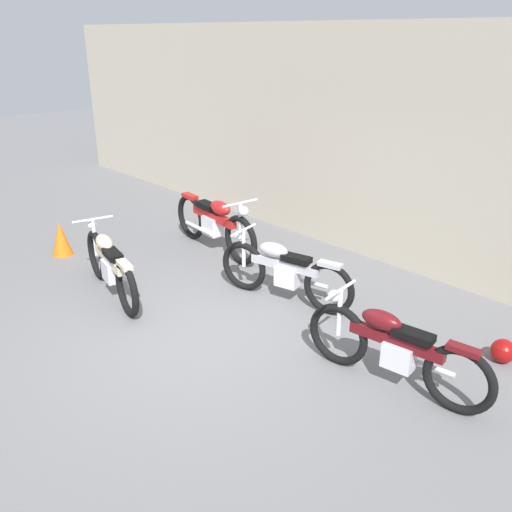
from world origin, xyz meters
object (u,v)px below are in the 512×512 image
object	(u,v)px
traffic_cone	(61,238)
motorcycle_red	(215,223)
helmet	(503,351)
motorcycle_silver	(283,271)
motorcycle_maroon	(393,348)
motorcycle_cream	(110,265)

from	to	relation	value
traffic_cone	motorcycle_red	world-z (taller)	motorcycle_red
helmet	motorcycle_silver	bearing A→B (deg)	-165.25
motorcycle_maroon	motorcycle_cream	world-z (taller)	motorcycle_cream
traffic_cone	motorcycle_red	size ratio (longest dim) A/B	0.25
helmet	motorcycle_cream	distance (m)	4.92
traffic_cone	helmet	bearing A→B (deg)	19.02
motorcycle_cream	motorcycle_maroon	bearing A→B (deg)	-152.88
helmet	motorcycle_cream	bearing A→B (deg)	-152.40
traffic_cone	motorcycle_maroon	distance (m)	5.69
motorcycle_red	motorcycle_cream	bearing A→B (deg)	-76.39
motorcycle_maroon	motorcycle_cream	distance (m)	3.90
helmet	traffic_cone	size ratio (longest dim) A/B	0.48
motorcycle_maroon	motorcycle_cream	size ratio (longest dim) A/B	0.99
traffic_cone	motorcycle_silver	xyz separation A→B (m)	(3.55, 1.44, 0.15)
motorcycle_red	motorcycle_silver	bearing A→B (deg)	-7.89
traffic_cone	motorcycle_cream	distance (m)	1.86
helmet	motorcycle_cream	xyz separation A→B (m)	(-4.35, -2.27, 0.31)
helmet	motorcycle_silver	distance (m)	2.75
motorcycle_red	motorcycle_cream	size ratio (longest dim) A/B	1.11
motorcycle_red	traffic_cone	bearing A→B (deg)	-123.87
motorcycle_silver	motorcycle_maroon	world-z (taller)	motorcycle_maroon
motorcycle_red	helmet	bearing A→B (deg)	8.00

